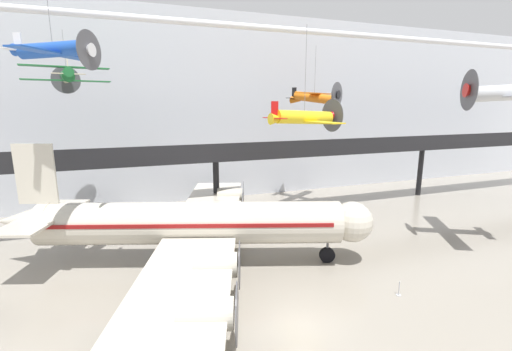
{
  "coord_description": "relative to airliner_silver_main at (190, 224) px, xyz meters",
  "views": [
    {
      "loc": [
        -8.57,
        -16.15,
        13.1
      ],
      "look_at": [
        0.26,
        8.7,
        7.58
      ],
      "focal_mm": 24.0,
      "sensor_mm": 36.0,
      "label": 1
    }
  ],
  "objects": [
    {
      "name": "suspended_plane_green_biplane",
      "position": [
        -9.57,
        11.84,
        12.31
      ],
      "size": [
        7.88,
        6.51,
        5.84
      ],
      "rotation": [
        0.0,
        0.0,
        1.77
      ],
      "color": "#1E6B33"
    },
    {
      "name": "ceiling_truss_beam",
      "position": [
        4.78,
        6.08,
        16.79
      ],
      "size": [
        120.0,
        0.6,
        0.6
      ],
      "color": "silver"
    },
    {
      "name": "suspended_plane_blue_trainer",
      "position": [
        -8.46,
        0.06,
        13.07
      ],
      "size": [
        6.04,
        6.76,
        4.75
      ],
      "rotation": [
        0.0,
        0.0,
        5.78
      ],
      "color": "#1E4CAD"
    },
    {
      "name": "suspended_plane_yellow_lowwing",
      "position": [
        11.03,
        1.64,
        8.36
      ],
      "size": [
        7.27,
        8.86,
        9.42
      ],
      "rotation": [
        0.0,
        0.0,
        0.14
      ],
      "color": "yellow"
    },
    {
      "name": "stanchion_barrier",
      "position": [
        12.86,
        -9.74,
        -3.19
      ],
      "size": [
        0.36,
        0.36,
        1.08
      ],
      "color": "#B2B5BA",
      "rests_on": "ground"
    },
    {
      "name": "hangar_back_wall",
      "position": [
        4.78,
        20.87,
        9.01
      ],
      "size": [
        140.0,
        3.0,
        25.06
      ],
      "color": "silver",
      "rests_on": "ground"
    },
    {
      "name": "mezzanine_walkway",
      "position": [
        4.78,
        10.12,
        3.85
      ],
      "size": [
        110.0,
        3.2,
        8.99
      ],
      "color": "black",
      "rests_on": "ground"
    },
    {
      "name": "ground_plane",
      "position": [
        4.78,
        -10.67,
        -3.52
      ],
      "size": [
        260.0,
        260.0,
        0.0
      ],
      "primitive_type": "plane",
      "color": "gray"
    },
    {
      "name": "suspended_plane_orange_highwing",
      "position": [
        17.54,
        11.63,
        10.4
      ],
      "size": [
        7.56,
        6.87,
        7.22
      ],
      "rotation": [
        0.0,
        0.0,
        5.27
      ],
      "color": "orange"
    },
    {
      "name": "airliner_silver_main",
      "position": [
        0.0,
        0.0,
        0.0
      ],
      "size": [
        29.61,
        34.5,
        10.12
      ],
      "rotation": [
        0.0,
        0.0,
        -0.32
      ],
      "color": "beige",
      "rests_on": "ground"
    }
  ]
}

